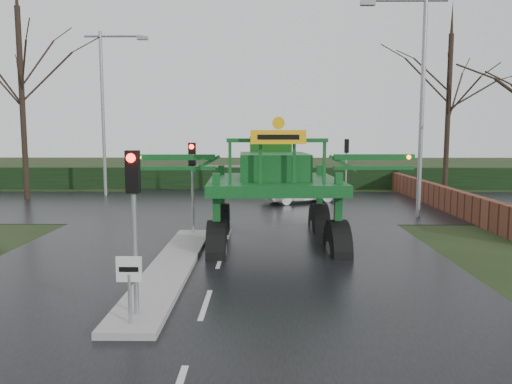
{
  "coord_description": "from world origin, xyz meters",
  "views": [
    {
      "loc": [
        1.26,
        -10.86,
        3.85
      ],
      "look_at": [
        1.08,
        4.95,
        2.0
      ],
      "focal_mm": 35.0,
      "sensor_mm": 36.0,
      "label": 1
    }
  ],
  "objects_px": {
    "traffic_signal_far": "(346,154)",
    "traffic_signal_mid": "(192,168)",
    "crop_sprayer": "(217,173)",
    "white_sedan": "(301,203)",
    "keep_left_sign": "(129,279)",
    "traffic_signal_near": "(133,197)",
    "street_light_left_far": "(107,99)",
    "street_light_right": "(416,86)"
  },
  "relations": [
    {
      "from": "traffic_signal_near",
      "to": "street_light_left_far",
      "type": "relative_size",
      "value": 0.35
    },
    {
      "from": "keep_left_sign",
      "to": "traffic_signal_mid",
      "type": "bearing_deg",
      "value": 90.0
    },
    {
      "from": "traffic_signal_mid",
      "to": "street_light_right",
      "type": "relative_size",
      "value": 0.35
    },
    {
      "from": "crop_sprayer",
      "to": "white_sedan",
      "type": "relative_size",
      "value": 2.22
    },
    {
      "from": "street_light_left_far",
      "to": "white_sedan",
      "type": "distance_m",
      "value": 13.51
    },
    {
      "from": "keep_left_sign",
      "to": "traffic_signal_far",
      "type": "distance_m",
      "value": 22.93
    },
    {
      "from": "keep_left_sign",
      "to": "traffic_signal_near",
      "type": "bearing_deg",
      "value": 90.0
    },
    {
      "from": "traffic_signal_far",
      "to": "white_sedan",
      "type": "relative_size",
      "value": 0.8
    },
    {
      "from": "street_light_left_far",
      "to": "traffic_signal_near",
      "type": "bearing_deg",
      "value": -71.83
    },
    {
      "from": "traffic_signal_mid",
      "to": "street_light_left_far",
      "type": "bearing_deg",
      "value": 118.86
    },
    {
      "from": "keep_left_sign",
      "to": "street_light_right",
      "type": "height_order",
      "value": "street_light_right"
    },
    {
      "from": "keep_left_sign",
      "to": "traffic_signal_mid",
      "type": "distance_m",
      "value": 9.12
    },
    {
      "from": "traffic_signal_mid",
      "to": "street_light_right",
      "type": "bearing_deg",
      "value": 25.4
    },
    {
      "from": "street_light_left_far",
      "to": "white_sedan",
      "type": "relative_size",
      "value": 2.27
    },
    {
      "from": "traffic_signal_far",
      "to": "crop_sprayer",
      "type": "xyz_separation_m",
      "value": [
        -6.69,
        -14.86,
        -0.01
      ]
    },
    {
      "from": "crop_sprayer",
      "to": "street_light_right",
      "type": "bearing_deg",
      "value": 37.07
    },
    {
      "from": "street_light_right",
      "to": "street_light_left_far",
      "type": "relative_size",
      "value": 1.0
    },
    {
      "from": "traffic_signal_near",
      "to": "street_light_right",
      "type": "bearing_deg",
      "value": 53.87
    },
    {
      "from": "traffic_signal_far",
      "to": "traffic_signal_mid",
      "type": "bearing_deg",
      "value": 58.07
    },
    {
      "from": "traffic_signal_near",
      "to": "white_sedan",
      "type": "bearing_deg",
      "value": 74.97
    },
    {
      "from": "traffic_signal_mid",
      "to": "traffic_signal_far",
      "type": "relative_size",
      "value": 1.0
    },
    {
      "from": "traffic_signal_near",
      "to": "crop_sprayer",
      "type": "xyz_separation_m",
      "value": [
        1.11,
        6.15,
        -0.01
      ]
    },
    {
      "from": "traffic_signal_near",
      "to": "white_sedan",
      "type": "distance_m",
      "value": 18.71
    },
    {
      "from": "keep_left_sign",
      "to": "traffic_signal_far",
      "type": "bearing_deg",
      "value": 70.07
    },
    {
      "from": "traffic_signal_mid",
      "to": "traffic_signal_far",
      "type": "xyz_separation_m",
      "value": [
        7.8,
        12.52,
        0.0
      ]
    },
    {
      "from": "keep_left_sign",
      "to": "crop_sprayer",
      "type": "height_order",
      "value": "crop_sprayer"
    },
    {
      "from": "keep_left_sign",
      "to": "street_light_left_far",
      "type": "relative_size",
      "value": 0.14
    },
    {
      "from": "traffic_signal_near",
      "to": "traffic_signal_far",
      "type": "xyz_separation_m",
      "value": [
        7.8,
        21.02,
        0.0
      ]
    },
    {
      "from": "traffic_signal_mid",
      "to": "white_sedan",
      "type": "distance_m",
      "value": 10.87
    },
    {
      "from": "street_light_right",
      "to": "keep_left_sign",
      "type": "bearing_deg",
      "value": -125.12
    },
    {
      "from": "keep_left_sign",
      "to": "street_light_right",
      "type": "xyz_separation_m",
      "value": [
        9.49,
        13.5,
        4.93
      ]
    },
    {
      "from": "traffic_signal_far",
      "to": "street_light_left_far",
      "type": "relative_size",
      "value": 0.35
    },
    {
      "from": "keep_left_sign",
      "to": "white_sedan",
      "type": "xyz_separation_m",
      "value": [
        4.81,
        18.39,
        -1.06
      ]
    },
    {
      "from": "keep_left_sign",
      "to": "street_light_left_far",
      "type": "bearing_deg",
      "value": 107.78
    },
    {
      "from": "traffic_signal_near",
      "to": "crop_sprayer",
      "type": "distance_m",
      "value": 6.25
    },
    {
      "from": "street_light_right",
      "to": "white_sedan",
      "type": "relative_size",
      "value": 2.27
    },
    {
      "from": "traffic_signal_far",
      "to": "white_sedan",
      "type": "height_order",
      "value": "traffic_signal_far"
    },
    {
      "from": "keep_left_sign",
      "to": "traffic_signal_mid",
      "type": "height_order",
      "value": "traffic_signal_mid"
    },
    {
      "from": "traffic_signal_near",
      "to": "crop_sprayer",
      "type": "bearing_deg",
      "value": 79.77
    },
    {
      "from": "keep_left_sign",
      "to": "traffic_signal_far",
      "type": "height_order",
      "value": "traffic_signal_far"
    },
    {
      "from": "traffic_signal_near",
      "to": "traffic_signal_mid",
      "type": "relative_size",
      "value": 1.0
    },
    {
      "from": "traffic_signal_mid",
      "to": "white_sedan",
      "type": "xyz_separation_m",
      "value": [
        4.81,
        9.39,
        -2.59
      ]
    }
  ]
}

